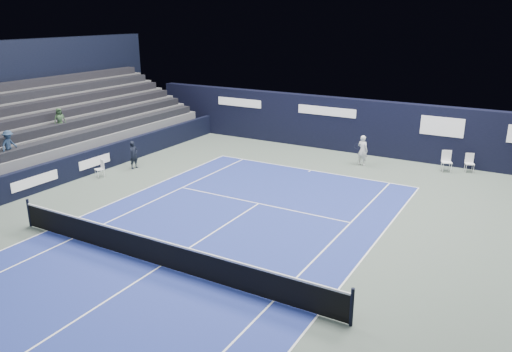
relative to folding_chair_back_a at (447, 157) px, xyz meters
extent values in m
plane|color=#4A584F|center=(-6.04, -13.28, -0.72)|extent=(48.00, 48.00, 0.00)
cube|color=navy|center=(-6.04, -15.28, -0.72)|extent=(10.97, 23.77, 0.01)
cube|color=white|center=(0.06, -0.14, -0.22)|extent=(0.62, 0.61, 0.05)
cube|color=white|center=(-0.02, 0.06, 0.08)|extent=(0.46, 0.22, 0.57)
cylinder|color=white|center=(0.17, 0.12, -0.47)|extent=(0.03, 0.03, 0.50)
cylinder|color=white|center=(-0.21, -0.04, -0.47)|extent=(0.03, 0.03, 0.50)
cylinder|color=white|center=(0.32, -0.24, -0.47)|extent=(0.03, 0.03, 0.50)
cylinder|color=white|center=(-0.06, -0.40, -0.47)|extent=(0.03, 0.03, 0.50)
cube|color=white|center=(-0.03, 0.08, 0.17)|extent=(0.39, 0.23, 0.37)
cube|color=white|center=(1.09, 0.36, -0.28)|extent=(0.54, 0.53, 0.04)
cube|color=white|center=(1.03, 0.54, -0.01)|extent=(0.41, 0.17, 0.51)
cylinder|color=white|center=(1.20, 0.59, -0.50)|extent=(0.02, 0.02, 0.45)
cylinder|color=white|center=(0.86, 0.46, -0.50)|extent=(0.02, 0.02, 0.45)
cylinder|color=white|center=(1.32, 0.26, -0.50)|extent=(0.02, 0.02, 0.45)
cylinder|color=white|center=(0.98, 0.14, -0.50)|extent=(0.02, 0.02, 0.45)
cube|color=white|center=(-14.68, -9.66, -0.31)|extent=(0.50, 0.48, 0.04)
cube|color=white|center=(-14.62, -9.49, -0.07)|extent=(0.38, 0.16, 0.46)
cylinder|color=white|center=(-14.47, -9.57, -0.52)|extent=(0.02, 0.02, 0.41)
cylinder|color=white|center=(-14.78, -9.45, -0.52)|extent=(0.02, 0.02, 0.41)
cylinder|color=white|center=(-14.58, -9.86, -0.52)|extent=(0.02, 0.02, 0.41)
cylinder|color=white|center=(-14.89, -9.75, -0.52)|extent=(0.02, 0.02, 0.41)
imported|color=black|center=(-14.23, -7.67, 0.00)|extent=(0.40, 0.57, 1.45)
cube|color=white|center=(-6.04, -3.39, -0.71)|extent=(10.97, 0.06, 0.00)
cube|color=white|center=(-0.56, -15.28, -0.71)|extent=(0.06, 23.77, 0.00)
cube|color=white|center=(-11.53, -15.28, -0.71)|extent=(0.06, 23.77, 0.00)
cube|color=white|center=(-1.93, -15.28, -0.71)|extent=(0.06, 23.77, 0.00)
cube|color=white|center=(-10.16, -15.28, -0.71)|extent=(0.06, 23.77, 0.00)
cube|color=white|center=(-6.04, -8.88, -0.71)|extent=(8.23, 0.06, 0.00)
cube|color=white|center=(-6.04, -15.28, -0.71)|extent=(0.06, 12.80, 0.00)
cube|color=white|center=(-6.04, -3.54, -0.71)|extent=(0.06, 0.30, 0.00)
cylinder|color=black|center=(0.36, -15.28, -0.17)|extent=(0.10, 0.10, 1.10)
cylinder|color=black|center=(-12.44, -15.28, -0.17)|extent=(0.10, 0.10, 1.10)
cube|color=black|center=(-6.04, -15.28, -0.26)|extent=(12.80, 0.03, 0.86)
cube|color=white|center=(-6.04, -15.28, 0.19)|extent=(12.80, 0.05, 0.06)
cube|color=black|center=(-6.04, 1.22, 0.83)|extent=(26.00, 0.60, 3.10)
cube|color=silver|center=(-13.04, 0.90, 1.58)|extent=(3.20, 0.02, 0.50)
cube|color=silver|center=(-7.04, 0.90, 1.58)|extent=(3.60, 0.02, 0.50)
cube|color=silver|center=(-0.54, 0.90, 1.38)|extent=(2.20, 0.02, 1.00)
cube|color=black|center=(-15.54, -9.28, -0.12)|extent=(0.30, 22.00, 1.20)
cube|color=silver|center=(-15.37, -12.78, -0.12)|extent=(0.02, 2.40, 0.45)
cube|color=silver|center=(-15.37, -9.28, -0.12)|extent=(0.02, 2.00, 0.45)
cube|color=#535456|center=(-16.14, -8.28, 0.10)|extent=(0.90, 16.00, 1.65)
cube|color=#535456|center=(-17.04, -8.28, 0.33)|extent=(0.90, 16.00, 2.10)
cube|color=#4E4E51|center=(-17.94, -8.28, 0.55)|extent=(0.90, 16.00, 2.55)
cube|color=#4B4B4D|center=(-18.84, -8.28, 0.78)|extent=(0.90, 16.00, 3.00)
cube|color=#4F4F51|center=(-19.74, -8.28, 1.00)|extent=(0.90, 16.00, 3.45)
cube|color=#48474A|center=(-20.64, -8.28, 1.23)|extent=(0.90, 16.00, 3.90)
cube|color=black|center=(-16.14, -8.28, 1.13)|extent=(0.63, 15.20, 0.40)
cube|color=black|center=(-17.04, -8.28, 1.58)|extent=(0.63, 15.20, 0.40)
cube|color=black|center=(-17.94, -8.28, 2.03)|extent=(0.63, 15.20, 0.40)
cube|color=black|center=(-18.84, -8.28, 2.48)|extent=(0.63, 15.20, 0.40)
cube|color=black|center=(-19.74, -8.28, 2.93)|extent=(0.63, 15.20, 0.40)
cube|color=black|center=(-20.64, -8.28, 3.38)|extent=(0.63, 15.20, 0.40)
cube|color=black|center=(-21.39, -8.28, 2.48)|extent=(0.60, 18.00, 6.40)
imported|color=#20324C|center=(-16.14, -13.25, 1.56)|extent=(0.67, 0.92, 1.27)
imported|color=#294328|center=(-17.04, -9.75, 1.95)|extent=(0.55, 0.66, 1.15)
imported|color=silver|center=(-4.07, -1.16, 0.10)|extent=(0.68, 0.53, 1.64)
cylinder|color=black|center=(-4.22, -1.46, 0.33)|extent=(0.03, 0.29, 0.13)
torus|color=black|center=(-4.22, -1.71, 0.43)|extent=(0.30, 0.13, 0.29)
camera|label=1|loc=(3.77, -26.18, 7.04)|focal=35.00mm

